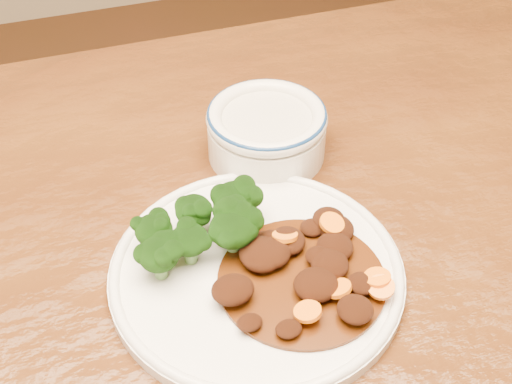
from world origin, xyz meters
name	(u,v)px	position (x,y,z in m)	size (l,w,h in m)	color
dining_table	(207,333)	(0.00, 0.00, 0.67)	(1.50, 0.90, 0.75)	#542C0E
dinner_plate	(257,272)	(0.05, -0.01, 0.76)	(0.28, 0.28, 0.02)	white
broccoli_florets	(206,226)	(0.01, 0.03, 0.79)	(0.13, 0.09, 0.05)	#5F914B
mince_stew	(301,265)	(0.09, -0.03, 0.77)	(0.16, 0.16, 0.03)	#441D07
dip_bowl	(267,130)	(0.12, 0.16, 0.78)	(0.13, 0.13, 0.06)	silver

